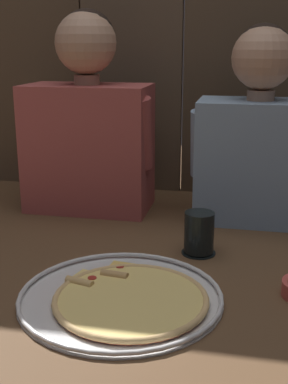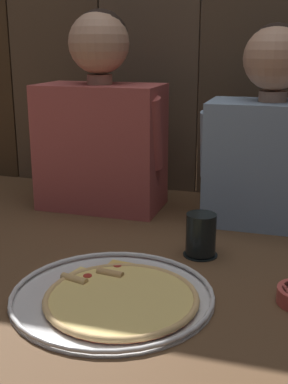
{
  "view_description": "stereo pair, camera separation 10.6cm",
  "coord_description": "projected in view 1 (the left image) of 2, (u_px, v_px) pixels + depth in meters",
  "views": [
    {
      "loc": [
        0.24,
        -1.06,
        0.53
      ],
      "look_at": [
        -0.0,
        0.1,
        0.18
      ],
      "focal_mm": 47.46,
      "sensor_mm": 36.0,
      "label": 1
    },
    {
      "loc": [
        0.34,
        -1.03,
        0.53
      ],
      "look_at": [
        -0.0,
        0.1,
        0.18
      ],
      "focal_mm": 47.46,
      "sensor_mm": 36.0,
      "label": 2
    }
  ],
  "objects": [
    {
      "name": "drinking_glass",
      "position": [
        199.0,
        233.0,
        1.31
      ],
      "size": [
        0.09,
        0.09,
        0.11
      ],
      "color": "black",
      "rests_on": "ground"
    },
    {
      "name": "pizza_tray",
      "position": [
        125.0,
        297.0,
        1.08
      ],
      "size": [
        0.44,
        0.44,
        0.03
      ],
      "color": "silver",
      "rests_on": "ground"
    },
    {
      "name": "diner_right",
      "position": [
        258.0,
        135.0,
        1.52
      ],
      "size": [
        0.4,
        0.22,
        0.58
      ],
      "color": "#849EB7",
      "rests_on": "ground"
    },
    {
      "name": "ground_plane",
      "position": [
        137.0,
        277.0,
        1.19
      ],
      "size": [
        3.2,
        3.2,
        0.0
      ],
      "primitive_type": "plane",
      "color": "brown"
    },
    {
      "name": "diner_left",
      "position": [
        88.0,
        122.0,
        1.62
      ],
      "size": [
        0.43,
        0.22,
        0.63
      ],
      "color": "#AD4C47",
      "rests_on": "ground"
    }
  ]
}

